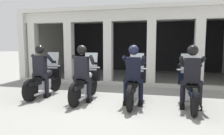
% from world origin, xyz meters
% --- Properties ---
extents(ground_plane, '(80.00, 80.00, 0.00)m').
position_xyz_m(ground_plane, '(0.00, 3.00, 0.00)').
color(ground_plane, gray).
extents(station_building, '(10.08, 5.26, 3.16)m').
position_xyz_m(station_building, '(0.11, 5.60, 2.02)').
color(station_building, black).
rests_on(station_building, ground).
extents(kerb_strip, '(9.58, 0.24, 0.12)m').
position_xyz_m(kerb_strip, '(0.11, 2.48, 0.06)').
color(kerb_strip, '#B7B5AD').
rests_on(kerb_strip, ground).
extents(motorcycle_far_left, '(0.62, 2.04, 1.35)m').
position_xyz_m(motorcycle_far_left, '(-2.14, 0.34, 0.50)').
color(motorcycle_far_left, black).
rests_on(motorcycle_far_left, ground).
extents(police_officer_far_left, '(0.63, 0.61, 1.58)m').
position_xyz_m(police_officer_far_left, '(-2.14, 0.05, 0.94)').
color(police_officer_far_left, black).
rests_on(police_officer_far_left, ground).
extents(motorcycle_center_left, '(0.62, 2.04, 1.35)m').
position_xyz_m(motorcycle_center_left, '(-0.71, 0.14, 0.50)').
color(motorcycle_center_left, black).
rests_on(motorcycle_center_left, ground).
extents(police_officer_center_left, '(0.63, 0.61, 1.58)m').
position_xyz_m(police_officer_center_left, '(-0.71, -0.14, 0.94)').
color(police_officer_center_left, black).
rests_on(police_officer_center_left, ground).
extents(motorcycle_center_right, '(0.62, 2.04, 1.35)m').
position_xyz_m(motorcycle_center_right, '(0.72, 0.13, 0.50)').
color(motorcycle_center_right, black).
rests_on(motorcycle_center_right, ground).
extents(police_officer_center_right, '(0.63, 0.61, 1.58)m').
position_xyz_m(police_officer_center_right, '(0.71, -0.15, 0.94)').
color(police_officer_center_right, black).
rests_on(police_officer_center_right, ground).
extents(motorcycle_far_right, '(0.62, 2.04, 1.35)m').
position_xyz_m(motorcycle_far_right, '(2.15, 0.14, 0.50)').
color(motorcycle_far_right, black).
rests_on(motorcycle_far_right, ground).
extents(police_officer_far_right, '(0.63, 0.61, 1.58)m').
position_xyz_m(police_officer_far_right, '(2.14, -0.15, 0.94)').
color(police_officer_far_right, black).
rests_on(police_officer_far_right, ground).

